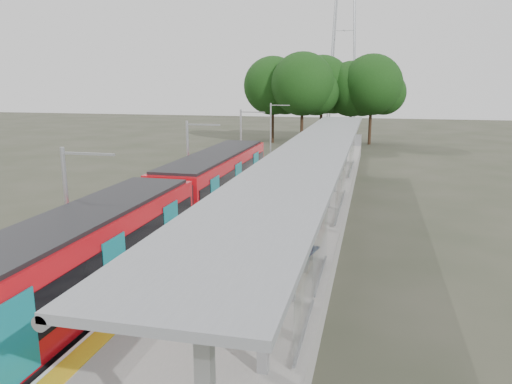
% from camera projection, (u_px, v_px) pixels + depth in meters
% --- Properties ---
extents(trackbed, '(3.00, 70.00, 0.24)m').
position_uv_depth(trackbed, '(223.00, 207.00, 30.43)').
color(trackbed, '#59544C').
rests_on(trackbed, ground).
extents(platform, '(6.00, 50.00, 1.00)m').
position_uv_depth(platform, '(296.00, 205.00, 29.33)').
color(platform, gray).
rests_on(platform, ground).
extents(tactile_strip, '(0.60, 50.00, 0.02)m').
position_uv_depth(tactile_strip, '(254.00, 195.00, 29.79)').
color(tactile_strip, yellow).
rests_on(tactile_strip, platform).
extents(end_fence, '(6.00, 0.10, 1.20)m').
position_uv_depth(end_fence, '(333.00, 139.00, 52.79)').
color(end_fence, '#9EA0A5').
rests_on(end_fence, platform).
extents(train, '(2.74, 27.60, 3.62)m').
position_uv_depth(train, '(167.00, 211.00, 22.01)').
color(train, black).
rests_on(train, ground).
extents(canopy, '(3.27, 38.00, 3.66)m').
position_uv_depth(canopy, '(318.00, 153.00, 24.54)').
color(canopy, '#9EA0A5').
rests_on(canopy, platform).
extents(pylon, '(8.00, 4.00, 38.00)m').
position_uv_depth(pylon, '(345.00, 5.00, 75.86)').
color(pylon, '#9EA0A5').
rests_on(pylon, ground).
extents(tree_cluster, '(19.16, 11.92, 11.00)m').
position_uv_depth(tree_cluster, '(323.00, 85.00, 60.53)').
color(tree_cluster, '#382316').
rests_on(tree_cluster, ground).
extents(catenary_masts, '(2.08, 48.16, 5.40)m').
position_uv_depth(catenary_masts, '(189.00, 164.00, 29.25)').
color(catenary_masts, '#9EA0A5').
rests_on(catenary_masts, ground).
extents(bench_near, '(0.91, 1.76, 1.15)m').
position_uv_depth(bench_near, '(303.00, 250.00, 18.24)').
color(bench_near, '#0F1E4B').
rests_on(bench_near, platform).
extents(bench_mid, '(0.90, 1.70, 1.12)m').
position_uv_depth(bench_mid, '(299.00, 238.00, 19.71)').
color(bench_mid, '#0F1E4B').
rests_on(bench_mid, platform).
extents(bench_far, '(0.66, 1.53, 1.01)m').
position_uv_depth(bench_far, '(343.00, 156.00, 41.52)').
color(bench_far, '#0F1E4B').
rests_on(bench_far, platform).
extents(info_pillar_near, '(0.44, 0.44, 1.97)m').
position_uv_depth(info_pillar_near, '(255.00, 292.00, 13.98)').
color(info_pillar_near, beige).
rests_on(info_pillar_near, platform).
extents(info_pillar_far, '(0.39, 0.39, 1.74)m').
position_uv_depth(info_pillar_far, '(304.00, 203.00, 24.55)').
color(info_pillar_far, beige).
rests_on(info_pillar_far, platform).
extents(litter_bin, '(0.58, 0.58, 0.91)m').
position_uv_depth(litter_bin, '(314.00, 200.00, 26.44)').
color(litter_bin, '#9EA0A5').
rests_on(litter_bin, platform).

